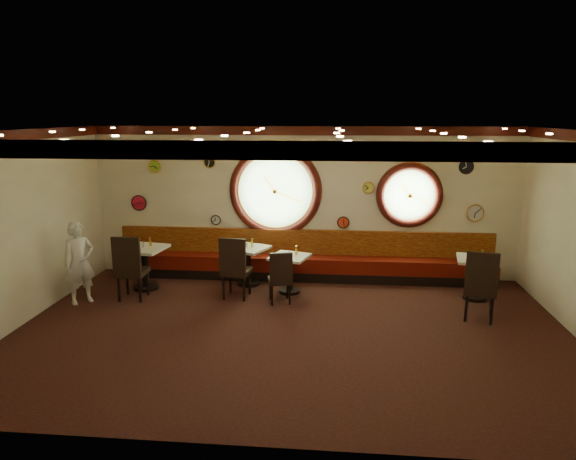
# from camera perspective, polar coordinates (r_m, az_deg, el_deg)

# --- Properties ---
(floor) EXTENTS (9.00, 6.00, 0.00)m
(floor) POSITION_cam_1_polar(r_m,az_deg,el_deg) (8.50, 0.35, -11.14)
(floor) COLOR black
(floor) RESTS_ON ground
(ceiling) EXTENTS (9.00, 6.00, 0.02)m
(ceiling) POSITION_cam_1_polar(r_m,az_deg,el_deg) (7.77, 0.39, 10.97)
(ceiling) COLOR gold
(ceiling) RESTS_ON wall_back
(wall_back) EXTENTS (9.00, 0.02, 3.20)m
(wall_back) POSITION_cam_1_polar(r_m,az_deg,el_deg) (10.92, 1.74, 3.04)
(wall_back) COLOR beige
(wall_back) RESTS_ON floor
(wall_front) EXTENTS (9.00, 0.02, 3.20)m
(wall_front) POSITION_cam_1_polar(r_m,az_deg,el_deg) (5.13, -2.58, -8.30)
(wall_front) COLOR beige
(wall_front) RESTS_ON floor
(wall_left) EXTENTS (0.02, 6.00, 3.20)m
(wall_left) POSITION_cam_1_polar(r_m,az_deg,el_deg) (9.49, -27.82, 0.07)
(wall_left) COLOR beige
(wall_left) RESTS_ON floor
(molding_back) EXTENTS (9.00, 0.10, 0.18)m
(molding_back) POSITION_cam_1_polar(r_m,az_deg,el_deg) (10.72, 1.78, 10.98)
(molding_back) COLOR #3B0F0A
(molding_back) RESTS_ON wall_back
(molding_front) EXTENTS (9.00, 0.10, 0.18)m
(molding_front) POSITION_cam_1_polar(r_m,az_deg,el_deg) (4.85, -2.67, 8.82)
(molding_front) COLOR #3B0F0A
(molding_front) RESTS_ON wall_back
(molding_left) EXTENTS (0.10, 6.00, 0.18)m
(molding_left) POSITION_cam_1_polar(r_m,az_deg,el_deg) (9.29, -28.53, 9.19)
(molding_left) COLOR #3B0F0A
(molding_left) RESTS_ON wall_back
(banquette_base) EXTENTS (8.00, 0.55, 0.20)m
(banquette_base) POSITION_cam_1_polar(r_m,az_deg,el_deg) (11.00, 1.60, -4.93)
(banquette_base) COLOR black
(banquette_base) RESTS_ON floor
(banquette_seat) EXTENTS (8.00, 0.55, 0.30)m
(banquette_seat) POSITION_cam_1_polar(r_m,az_deg,el_deg) (10.93, 1.60, -3.68)
(banquette_seat) COLOR #560E07
(banquette_seat) RESTS_ON banquette_base
(banquette_back) EXTENTS (8.00, 0.10, 0.55)m
(banquette_back) POSITION_cam_1_polar(r_m,az_deg,el_deg) (11.03, 1.69, -1.37)
(banquette_back) COLOR #640F07
(banquette_back) RESTS_ON wall_back
(porthole_left_glass) EXTENTS (1.66, 0.02, 1.66)m
(porthole_left_glass) POSITION_cam_1_polar(r_m,az_deg,el_deg) (10.93, -1.40, 4.38)
(porthole_left_glass) COLOR #8CBC71
(porthole_left_glass) RESTS_ON wall_back
(porthole_left_frame) EXTENTS (1.98, 0.18, 1.98)m
(porthole_left_frame) POSITION_cam_1_polar(r_m,az_deg,el_deg) (10.91, -1.41, 4.36)
(porthole_left_frame) COLOR #3B0F0A
(porthole_left_frame) RESTS_ON wall_back
(porthole_left_ring) EXTENTS (1.61, 0.03, 1.61)m
(porthole_left_ring) POSITION_cam_1_polar(r_m,az_deg,el_deg) (10.88, -1.43, 4.34)
(porthole_left_ring) COLOR gold
(porthole_left_ring) RESTS_ON wall_back
(porthole_right_glass) EXTENTS (1.10, 0.02, 1.10)m
(porthole_right_glass) POSITION_cam_1_polar(r_m,az_deg,el_deg) (10.97, 13.32, 3.80)
(porthole_right_glass) COLOR #8CBC71
(porthole_right_glass) RESTS_ON wall_back
(porthole_right_frame) EXTENTS (1.38, 0.18, 1.38)m
(porthole_right_frame) POSITION_cam_1_polar(r_m,az_deg,el_deg) (10.95, 13.33, 3.79)
(porthole_right_frame) COLOR #3B0F0A
(porthole_right_frame) RESTS_ON wall_back
(porthole_right_ring) EXTENTS (1.09, 0.03, 1.09)m
(porthole_right_ring) POSITION_cam_1_polar(r_m,az_deg,el_deg) (10.92, 13.35, 3.77)
(porthole_right_ring) COLOR gold
(porthole_right_ring) RESTS_ON wall_back
(wall_clock_0) EXTENTS (0.22, 0.03, 0.22)m
(wall_clock_0) POSITION_cam_1_polar(r_m,az_deg,el_deg) (10.82, 8.92, 4.68)
(wall_clock_0) COLOR #CBCF45
(wall_clock_0) RESTS_ON wall_back
(wall_clock_1) EXTENTS (0.34, 0.03, 0.34)m
(wall_clock_1) POSITION_cam_1_polar(r_m,az_deg,el_deg) (11.26, 20.08, 1.78)
(wall_clock_1) COLOR silver
(wall_clock_1) RESTS_ON wall_back
(wall_clock_2) EXTENTS (0.32, 0.03, 0.32)m
(wall_clock_2) POSITION_cam_1_polar(r_m,az_deg,el_deg) (11.68, -16.22, 2.92)
(wall_clock_2) COLOR red
(wall_clock_2) RESTS_ON wall_back
(wall_clock_3) EXTENTS (0.28, 0.03, 0.28)m
(wall_clock_3) POSITION_cam_1_polar(r_m,az_deg,el_deg) (11.07, 19.19, 6.65)
(wall_clock_3) COLOR black
(wall_clock_3) RESTS_ON wall_back
(wall_clock_4) EXTENTS (0.26, 0.03, 0.26)m
(wall_clock_4) POSITION_cam_1_polar(r_m,az_deg,el_deg) (11.43, -14.59, 6.87)
(wall_clock_4) COLOR #92CF29
(wall_clock_4) RESTS_ON wall_back
(wall_clock_5) EXTENTS (0.20, 0.03, 0.20)m
(wall_clock_5) POSITION_cam_1_polar(r_m,az_deg,el_deg) (11.23, -8.01, 1.12)
(wall_clock_5) COLOR silver
(wall_clock_5) RESTS_ON wall_back
(wall_clock_6) EXTENTS (0.24, 0.03, 0.24)m
(wall_clock_6) POSITION_cam_1_polar(r_m,az_deg,el_deg) (10.93, 6.17, 0.85)
(wall_clock_6) COLOR red
(wall_clock_6) RESTS_ON wall_back
(wall_clock_7) EXTENTS (0.24, 0.03, 0.24)m
(wall_clock_7) POSITION_cam_1_polar(r_m,az_deg,el_deg) (11.07, -8.71, 7.47)
(wall_clock_7) COLOR black
(wall_clock_7) RESTS_ON wall_back
(table_a) EXTENTS (0.90, 0.90, 0.86)m
(table_a) POSITION_cam_1_polar(r_m,az_deg,el_deg) (10.64, -15.64, -3.52)
(table_a) COLOR black
(table_a) RESTS_ON floor
(table_b) EXTENTS (0.95, 0.95, 0.80)m
(table_b) POSITION_cam_1_polar(r_m,az_deg,el_deg) (10.55, -4.45, -3.46)
(table_b) COLOR black
(table_b) RESTS_ON floor
(table_c) EXTENTS (0.85, 0.85, 0.75)m
(table_c) POSITION_cam_1_polar(r_m,az_deg,el_deg) (10.08, 0.18, -4.39)
(table_c) COLOR black
(table_c) RESTS_ON floor
(table_d) EXTENTS (0.84, 0.84, 0.80)m
(table_d) POSITION_cam_1_polar(r_m,az_deg,el_deg) (10.34, 20.21, -4.55)
(table_d) COLOR black
(table_d) RESTS_ON floor
(chair_a) EXTENTS (0.53, 0.53, 0.77)m
(chair_a) POSITION_cam_1_polar(r_m,az_deg,el_deg) (10.02, -17.21, -3.62)
(chair_a) COLOR black
(chair_a) RESTS_ON floor
(chair_b) EXTENTS (0.56, 0.56, 0.75)m
(chair_b) POSITION_cam_1_polar(r_m,az_deg,el_deg) (9.71, -5.96, -3.77)
(chair_b) COLOR black
(chair_b) RESTS_ON floor
(chair_c) EXTENTS (0.50, 0.50, 0.62)m
(chair_c) POSITION_cam_1_polar(r_m,az_deg,el_deg) (9.45, -0.84, -4.92)
(chair_c) COLOR black
(chair_c) RESTS_ON floor
(chair_d) EXTENTS (0.64, 0.64, 0.77)m
(chair_d) POSITION_cam_1_polar(r_m,az_deg,el_deg) (9.21, 20.66, -5.37)
(chair_d) COLOR black
(chair_d) RESTS_ON floor
(condiment_a_salt) EXTENTS (0.03, 0.03, 0.09)m
(condiment_a_salt) POSITION_cam_1_polar(r_m,az_deg,el_deg) (10.60, -15.79, -1.56)
(condiment_a_salt) COLOR silver
(condiment_a_salt) RESTS_ON table_a
(condiment_b_salt) EXTENTS (0.04, 0.04, 0.10)m
(condiment_b_salt) POSITION_cam_1_polar(r_m,az_deg,el_deg) (10.53, -4.75, -1.54)
(condiment_b_salt) COLOR silver
(condiment_b_salt) RESTS_ON table_b
(condiment_c_salt) EXTENTS (0.03, 0.03, 0.09)m
(condiment_c_salt) POSITION_cam_1_polar(r_m,az_deg,el_deg) (10.03, -0.23, -2.56)
(condiment_c_salt) COLOR silver
(condiment_c_salt) RESTS_ON table_c
(condiment_d_salt) EXTENTS (0.03, 0.03, 0.09)m
(condiment_d_salt) POSITION_cam_1_polar(r_m,az_deg,el_deg) (10.31, 19.54, -2.57)
(condiment_d_salt) COLOR silver
(condiment_d_salt) RESTS_ON table_d
(condiment_a_pepper) EXTENTS (0.03, 0.03, 0.09)m
(condiment_a_pepper) POSITION_cam_1_polar(r_m,az_deg,el_deg) (10.54, -15.85, -1.65)
(condiment_a_pepper) COLOR silver
(condiment_a_pepper) RESTS_ON table_a
(condiment_b_pepper) EXTENTS (0.04, 0.04, 0.10)m
(condiment_b_pepper) POSITION_cam_1_polar(r_m,az_deg,el_deg) (10.39, -4.57, -1.76)
(condiment_b_pepper) COLOR #BCBCC1
(condiment_b_pepper) RESTS_ON table_b
(condiment_c_pepper) EXTENTS (0.04, 0.04, 0.11)m
(condiment_c_pepper) POSITION_cam_1_polar(r_m,az_deg,el_deg) (9.95, 0.08, -2.63)
(condiment_c_pepper) COLOR silver
(condiment_c_pepper) RESTS_ON table_c
(condiment_d_pepper) EXTENTS (0.03, 0.03, 0.09)m
(condiment_d_pepper) POSITION_cam_1_polar(r_m,az_deg,el_deg) (10.21, 20.44, -2.80)
(condiment_d_pepper) COLOR silver
(condiment_d_pepper) RESTS_ON table_d
(condiment_a_bottle) EXTENTS (0.05, 0.05, 0.17)m
(condiment_a_bottle) POSITION_cam_1_polar(r_m,az_deg,el_deg) (10.63, -15.06, -1.24)
(condiment_a_bottle) COLOR gold
(condiment_a_bottle) RESTS_ON table_a
(condiment_b_bottle) EXTENTS (0.05, 0.05, 0.18)m
(condiment_b_bottle) POSITION_cam_1_polar(r_m,az_deg,el_deg) (10.48, -4.01, -1.40)
(condiment_b_bottle) COLOR gold
(condiment_b_bottle) RESTS_ON table_b
(condiment_c_bottle) EXTENTS (0.06, 0.06, 0.18)m
(condiment_c_bottle) POSITION_cam_1_polar(r_m,az_deg,el_deg) (10.05, 0.95, -2.26)
(condiment_c_bottle) COLOR gold
(condiment_c_bottle) RESTS_ON table_c
(condiment_d_bottle) EXTENTS (0.05, 0.05, 0.16)m
(condiment_d_bottle) POSITION_cam_1_polar(r_m,az_deg,el_deg) (10.29, 20.75, -2.50)
(condiment_d_bottle) COLOR gold
(condiment_d_bottle) RESTS_ON table_d
(waiter) EXTENTS (0.66, 0.66, 1.54)m
(waiter) POSITION_cam_1_polar(r_m,az_deg,el_deg) (10.21, -22.15, -3.39)
(waiter) COLOR white
(waiter) RESTS_ON floor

